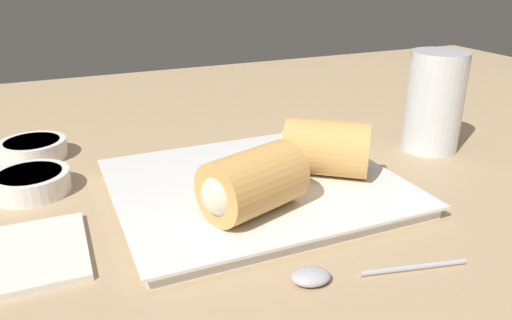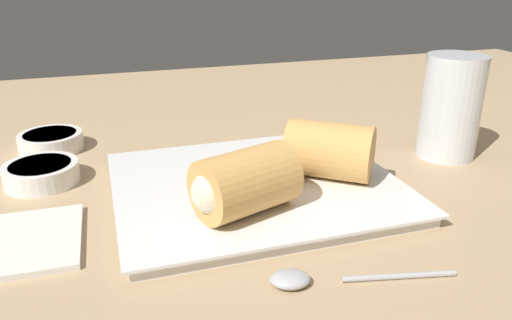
{
  "view_description": "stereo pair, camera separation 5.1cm",
  "coord_description": "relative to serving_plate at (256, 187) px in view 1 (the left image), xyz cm",
  "views": [
    {
      "loc": [
        -23.67,
        -44.01,
        26.56
      ],
      "look_at": [
        -3.71,
        1.93,
        6.0
      ],
      "focal_mm": 35.0,
      "sensor_mm": 36.0,
      "label": 1
    },
    {
      "loc": [
        -18.91,
        -45.79,
        26.56
      ],
      "look_at": [
        -3.71,
        1.93,
        6.0
      ],
      "focal_mm": 35.0,
      "sensor_mm": 36.0,
      "label": 2
    }
  ],
  "objects": [
    {
      "name": "serving_plate",
      "position": [
        0.0,
        0.0,
        0.0
      ],
      "size": [
        30.68,
        26.53,
        1.5
      ],
      "color": "white",
      "rests_on": "table_surface"
    },
    {
      "name": "spoon",
      "position": [
        -0.72,
        -17.21,
        -0.25
      ],
      "size": [
        15.44,
        4.77,
        1.14
      ],
      "color": "#B2B2B7",
      "rests_on": "table_surface"
    },
    {
      "name": "drinking_glass",
      "position": [
        27.31,
        3.42,
        5.87
      ],
      "size": [
        7.47,
        7.47,
        13.25
      ],
      "color": "silver",
      "rests_on": "table_surface"
    },
    {
      "name": "roll_front_right",
      "position": [
        -3.6,
        -6.55,
        3.87
      ],
      "size": [
        10.96,
        9.0,
        6.26
      ],
      "color": "#DBA356",
      "rests_on": "serving_plate"
    },
    {
      "name": "roll_front_left",
      "position": [
        7.68,
        -0.91,
        3.87
      ],
      "size": [
        11.19,
        10.61,
        6.26
      ],
      "color": "#DBA356",
      "rests_on": "serving_plate"
    },
    {
      "name": "dipping_bowl_near",
      "position": [
        -22.88,
        10.16,
        0.54
      ],
      "size": [
        8.39,
        8.39,
        2.39
      ],
      "color": "white",
      "rests_on": "table_surface"
    },
    {
      "name": "table_surface",
      "position": [
        3.71,
        -1.93,
        -1.76
      ],
      "size": [
        180.0,
        140.0,
        2.0
      ],
      "color": "tan",
      "rests_on": "ground"
    },
    {
      "name": "napkin",
      "position": [
        -25.25,
        -3.72,
        -0.46
      ],
      "size": [
        13.71,
        11.72,
        0.6
      ],
      "color": "silver",
      "rests_on": "table_surface"
    },
    {
      "name": "dipping_bowl_far",
      "position": [
        -22.46,
        21.23,
        0.54
      ],
      "size": [
        8.39,
        8.39,
        2.39
      ],
      "color": "white",
      "rests_on": "table_surface"
    }
  ]
}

